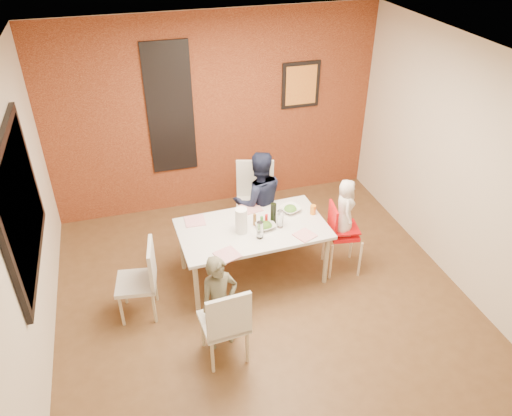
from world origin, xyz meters
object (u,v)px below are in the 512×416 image
object	(u,v)px
chair_far	(255,197)
child_near	(220,303)
toddler	(345,207)
high_chair	(340,232)
dining_table	(253,232)
child_far	(259,201)
wine_bottle	(273,213)
chair_left	(143,277)
chair_near	(226,322)
paper_towel_roll	(241,221)

from	to	relation	value
chair_far	child_near	bearing A→B (deg)	-100.51
toddler	high_chair	bearing A→B (deg)	87.82
dining_table	child_far	distance (m)	0.62
wine_bottle	chair_left	bearing A→B (deg)	-169.26
child_far	wine_bottle	distance (m)	0.57
chair_near	high_chair	world-z (taller)	chair_near
high_chair	chair_far	bearing A→B (deg)	46.60
paper_towel_roll	chair_left	bearing A→B (deg)	-168.98
chair_near	child_far	bearing A→B (deg)	-120.18
dining_table	wine_bottle	size ratio (longest dim) A/B	6.61
high_chair	child_far	distance (m)	1.07
dining_table	chair_far	size ratio (longest dim) A/B	1.65
chair_near	chair_far	distance (m)	2.15
dining_table	high_chair	distance (m)	1.04
chair_far	toddler	distance (m)	1.29
chair_far	chair_left	bearing A→B (deg)	-128.84
chair_left	paper_towel_roll	size ratio (longest dim) A/B	2.97
toddler	paper_towel_roll	distance (m)	1.19
chair_far	toddler	world-z (taller)	toddler
high_chair	wine_bottle	distance (m)	0.84
child_far	toddler	world-z (taller)	child_far
child_far	paper_towel_roll	xyz separation A→B (m)	(-0.38, -0.61, 0.18)
chair_far	chair_left	xyz separation A→B (m)	(-1.54, -1.08, -0.08)
paper_towel_roll	dining_table	bearing A→B (deg)	18.03
dining_table	child_far	xyz separation A→B (m)	(0.24, 0.57, 0.03)
chair_left	high_chair	size ratio (longest dim) A/B	0.99
high_chair	child_near	distance (m)	1.79
chair_far	wine_bottle	distance (m)	0.83
chair_left	wine_bottle	distance (m)	1.59
chair_far	chair_left	size ratio (longest dim) A/B	1.16
dining_table	paper_towel_roll	bearing A→B (deg)	-161.97
chair_near	wine_bottle	world-z (taller)	wine_bottle
child_near	paper_towel_roll	world-z (taller)	child_near
chair_left	wine_bottle	world-z (taller)	wine_bottle
dining_table	paper_towel_roll	world-z (taller)	paper_towel_roll
chair_far	child_far	distance (m)	0.26
chair_near	chair_far	bearing A→B (deg)	-117.91
chair_far	paper_towel_roll	size ratio (longest dim) A/B	3.43
chair_near	toddler	size ratio (longest dim) A/B	1.33
child_far	toddler	distance (m)	1.11
dining_table	child_far	size ratio (longest dim) A/B	1.28
child_near	toddler	world-z (taller)	toddler
high_chair	wine_bottle	xyz separation A→B (m)	(-0.77, 0.18, 0.28)
paper_towel_roll	chair_far	bearing A→B (deg)	64.56
dining_table	chair_far	world-z (taller)	chair_far
child_near	wine_bottle	bearing A→B (deg)	33.27
child_far	chair_left	bearing A→B (deg)	30.69
wine_bottle	child_near	bearing A→B (deg)	-132.20
wine_bottle	paper_towel_roll	bearing A→B (deg)	-170.07
chair_far	chair_left	distance (m)	1.88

